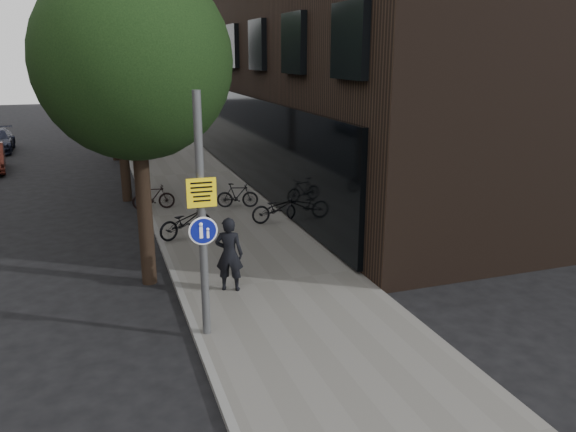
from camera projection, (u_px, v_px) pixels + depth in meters
name	position (u px, v px, depth m)	size (l,w,h in m)	color
ground	(314.00, 353.00, 10.62)	(120.00, 120.00, 0.00)	black
sidewalk	(217.00, 213.00, 19.76)	(4.50, 60.00, 0.12)	#62605B
curb_edge	(151.00, 218.00, 19.06)	(0.15, 60.00, 0.13)	slate
street_tree_near	(137.00, 70.00, 12.62)	(4.40, 4.40, 7.50)	black
street_tree_mid	(118.00, 63.00, 20.33)	(5.00, 5.00, 7.80)	black
street_tree_far	(109.00, 60.00, 28.50)	(5.00, 5.00, 7.80)	black
signpost	(202.00, 218.00, 10.50)	(0.55, 0.16, 4.73)	#595B5E
pedestrian	(229.00, 254.00, 12.95)	(0.64, 0.42, 1.76)	black
parked_bike_facade_near	(278.00, 208.00, 18.35)	(0.62, 1.79, 0.94)	black
parked_bike_facade_far	(237.00, 195.00, 20.09)	(0.42, 1.48, 0.89)	black
parked_bike_curb_near	(186.00, 222.00, 16.85)	(0.63, 1.81, 0.95)	black
parked_bike_curb_far	(153.00, 197.00, 19.85)	(0.42, 1.48, 0.89)	black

